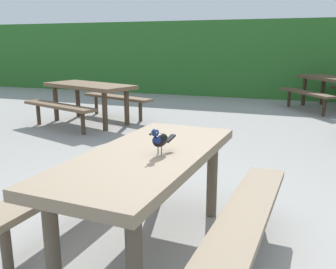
{
  "coord_description": "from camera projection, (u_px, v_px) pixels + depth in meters",
  "views": [
    {
      "loc": [
        0.94,
        -2.17,
        1.46
      ],
      "look_at": [
        0.07,
        0.21,
        0.84
      ],
      "focal_mm": 39.55,
      "sensor_mm": 36.0,
      "label": 1
    }
  ],
  "objects": [
    {
      "name": "ground_plane",
      "position": [
        149.0,
        254.0,
        2.64
      ],
      "size": [
        60.0,
        60.0,
        0.0
      ],
      "primitive_type": "plane",
      "color": "gray"
    },
    {
      "name": "hedge_wall",
      "position": [
        270.0,
        59.0,
        10.62
      ],
      "size": [
        28.0,
        1.7,
        2.11
      ],
      "primitive_type": "cube",
      "color": "#2D6B28",
      "rests_on": "ground"
    },
    {
      "name": "picnic_table_foreground",
      "position": [
        148.0,
        177.0,
        2.59
      ],
      "size": [
        1.77,
        1.84,
        0.74
      ],
      "color": "#84725B",
      "rests_on": "ground"
    },
    {
      "name": "bird_grackle",
      "position": [
        159.0,
        139.0,
        2.47
      ],
      "size": [
        0.11,
        0.28,
        0.18
      ],
      "color": "black",
      "rests_on": "picnic_table_foreground"
    },
    {
      "name": "picnic_table_mid_left",
      "position": [
        334.0,
        85.0,
        8.33
      ],
      "size": [
        2.36,
        2.36,
        0.74
      ],
      "color": "brown",
      "rests_on": "ground"
    },
    {
      "name": "picnic_table_far_centre",
      "position": [
        90.0,
        94.0,
        6.93
      ],
      "size": [
        2.15,
        2.13,
        0.74
      ],
      "color": "brown",
      "rests_on": "ground"
    }
  ]
}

